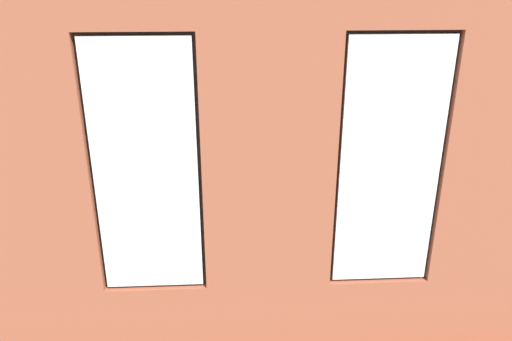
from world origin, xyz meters
The scene contains 16 objects.
ground_plane centered at (0.00, 0.00, -0.05)m, with size 7.28×5.62×0.10m, color brown.
brick_wall_with_windows centered at (0.00, 2.43, 1.76)m, with size 6.68×0.30×3.55m.
couch_by_window centered at (-0.03, 1.78, 0.33)m, with size 1.81×0.87×0.80m.
couch_left centered at (-2.64, 0.26, 0.33)m, with size 0.97×2.12×0.80m.
coffee_table centered at (-0.02, -0.44, 0.39)m, with size 1.36×0.90×0.44m.
cup_ceramic centered at (-0.39, -0.60, 0.48)m, with size 0.08×0.08×0.09m, color silver.
candle_jar centered at (-0.02, -0.44, 0.49)m, with size 0.08×0.08×0.10m, color #B7333D.
table_plant_small centered at (-0.12, -0.31, 0.55)m, with size 0.13×0.13×0.21m.
remote_silver centered at (0.39, -0.31, 0.45)m, with size 0.05×0.17×0.02m, color #B2B2B7.
media_console centered at (2.99, 0.44, 0.25)m, with size 1.01×0.42×0.51m, color black.
tv_flatscreen centered at (2.99, 0.44, 0.88)m, with size 1.04×0.20×0.74m.
papasan_chair centered at (0.38, -1.42, 0.44)m, with size 1.08×1.08×0.69m.
potted_plant_mid_room_small centered at (-0.92, -1.00, 0.34)m, with size 0.24×0.24×0.51m.
potted_plant_foreground_right centered at (2.70, -1.77, 0.80)m, with size 1.06×1.06×1.33m.
potted_plant_by_left_couch centered at (-2.24, -1.23, 0.33)m, with size 0.34×0.34×0.48m.
potted_plant_beside_window_right centered at (1.55, 1.90, 0.97)m, with size 1.13×1.10×1.47m.
Camera 1 is at (0.32, 6.22, 3.34)m, focal length 35.00 mm.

